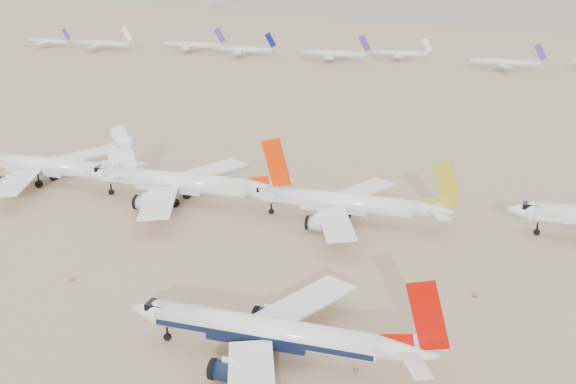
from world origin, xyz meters
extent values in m
plane|color=#846B4D|center=(0.00, 0.00, 0.00)|extent=(7000.00, 7000.00, 0.00)
cylinder|color=white|center=(11.15, 0.96, 4.48)|extent=(32.98, 3.90, 3.90)
cube|color=black|center=(11.15, 0.96, 4.00)|extent=(32.32, 3.96, 0.88)
sphere|color=white|center=(-5.34, 0.96, 4.48)|extent=(3.90, 3.90, 3.90)
cube|color=black|center=(-5.93, 0.96, 5.56)|extent=(2.73, 2.53, 0.97)
cone|color=white|center=(31.53, 0.96, 4.78)|extent=(8.25, 3.90, 3.90)
cube|color=white|center=(13.69, -10.61, 3.80)|extent=(12.74, 20.07, 0.61)
cube|color=white|center=(33.14, -2.83, 5.26)|extent=(5.24, 6.85, 0.23)
cylinder|color=black|center=(9.32, -7.14, 2.04)|extent=(4.58, 2.81, 2.81)
cube|color=white|center=(13.69, 12.53, 3.80)|extent=(12.74, 20.07, 0.61)
cube|color=white|center=(33.14, 4.75, 5.26)|extent=(5.24, 6.85, 0.23)
cylinder|color=black|center=(9.32, 9.07, 2.04)|extent=(4.58, 2.81, 2.81)
cube|color=#AE0801|center=(33.82, 0.96, 10.46)|extent=(6.25, 0.31, 10.30)
cylinder|color=black|center=(-4.37, 0.96, 0.58)|extent=(1.17, 0.49, 1.17)
cylinder|color=black|center=(12.52, -1.77, 0.82)|extent=(1.64, 0.97, 1.64)
cylinder|color=black|center=(12.52, 3.69, 0.82)|extent=(1.64, 0.97, 1.64)
sphere|color=white|center=(46.65, 64.13, 5.05)|extent=(4.39, 4.39, 4.39)
cube|color=black|center=(45.99, 64.13, 6.26)|extent=(3.08, 2.86, 1.10)
cylinder|color=black|center=(47.74, 64.13, 0.66)|extent=(1.32, 0.55, 1.32)
cylinder|color=white|center=(6.72, 58.82, 4.60)|extent=(32.93, 4.00, 4.00)
cube|color=silver|center=(6.72, 58.82, 4.10)|extent=(32.27, 4.06, 0.90)
sphere|color=white|center=(-9.75, 58.82, 4.60)|extent=(4.00, 4.00, 4.00)
cube|color=black|center=(-10.35, 58.82, 5.70)|extent=(2.80, 2.60, 1.00)
cone|color=white|center=(27.07, 58.82, 4.90)|extent=(8.23, 4.00, 4.00)
cube|color=white|center=(9.26, 47.22, 3.90)|extent=(12.72, 20.04, 0.62)
cube|color=white|center=(28.67, 55.02, 5.40)|extent=(5.23, 6.84, 0.24)
cylinder|color=silver|center=(4.89, 50.68, 2.10)|extent=(4.57, 2.88, 2.88)
cube|color=white|center=(9.26, 70.43, 3.90)|extent=(12.72, 20.04, 0.62)
cube|color=white|center=(28.67, 62.63, 5.40)|extent=(5.23, 6.84, 0.24)
cylinder|color=silver|center=(4.89, 66.97, 2.10)|extent=(4.57, 2.88, 2.88)
cube|color=gold|center=(29.36, 58.82, 10.61)|extent=(6.24, 0.32, 10.28)
cylinder|color=black|center=(-8.75, 58.82, 0.60)|extent=(1.20, 0.50, 1.20)
cylinder|color=black|center=(8.09, 56.02, 0.84)|extent=(1.68, 1.00, 1.68)
cylinder|color=black|center=(8.09, 61.63, 0.84)|extent=(1.68, 1.00, 1.68)
cylinder|color=white|center=(-32.94, 59.39, 5.16)|extent=(36.70, 4.49, 4.49)
cube|color=silver|center=(-32.94, 59.39, 4.60)|extent=(35.97, 4.55, 1.01)
sphere|color=white|center=(-51.29, 59.39, 5.16)|extent=(4.49, 4.49, 4.49)
cube|color=black|center=(-51.96, 59.39, 6.39)|extent=(3.14, 2.92, 1.12)
cone|color=white|center=(-10.25, 59.39, 5.50)|extent=(9.18, 4.49, 4.49)
cube|color=white|center=(-30.10, 46.45, 4.37)|extent=(14.18, 22.34, 0.69)
cube|color=white|center=(-8.47, 55.15, 6.06)|extent=(5.83, 7.62, 0.27)
cylinder|color=silver|center=(-34.98, 50.30, 2.35)|extent=(5.10, 3.23, 3.23)
cube|color=white|center=(-30.10, 72.34, 4.37)|extent=(14.18, 22.34, 0.69)
cube|color=white|center=(-8.47, 63.63, 6.06)|extent=(5.83, 7.62, 0.27)
cylinder|color=silver|center=(-34.98, 68.49, 2.35)|extent=(5.10, 3.23, 3.23)
cube|color=red|center=(-7.70, 59.39, 11.86)|extent=(6.96, 0.36, 11.46)
cylinder|color=black|center=(-50.17, 59.39, 0.67)|extent=(1.35, 0.56, 1.35)
cylinder|color=black|center=(-31.41, 56.25, 0.94)|extent=(1.88, 1.12, 1.88)
cylinder|color=black|center=(-31.41, 62.53, 0.94)|extent=(1.88, 1.12, 1.88)
cylinder|color=white|center=(-72.05, 61.84, 4.95)|extent=(35.94, 4.30, 4.30)
cube|color=silver|center=(-72.05, 61.84, 4.41)|extent=(35.22, 4.37, 0.97)
cone|color=white|center=(-49.84, 61.84, 5.27)|extent=(8.99, 4.30, 4.30)
cube|color=white|center=(-69.28, 49.20, 4.20)|extent=(13.88, 21.87, 0.67)
cube|color=white|center=(-48.09, 57.70, 5.81)|extent=(5.71, 7.46, 0.26)
cylinder|color=silver|center=(-74.05, 52.98, 2.26)|extent=(4.99, 3.10, 3.10)
cube|color=white|center=(-69.28, 74.47, 4.20)|extent=(13.88, 21.87, 0.67)
cube|color=white|center=(-48.09, 65.98, 5.81)|extent=(5.71, 7.46, 0.26)
cylinder|color=silver|center=(-74.05, 70.70, 2.26)|extent=(4.99, 3.10, 3.10)
cube|color=white|center=(-47.34, 61.84, 11.48)|extent=(6.81, 0.34, 11.22)
cylinder|color=white|center=(-47.09, 61.84, 12.87)|extent=(4.49, 2.79, 2.79)
cylinder|color=black|center=(-70.55, 58.82, 0.90)|extent=(1.81, 1.08, 1.81)
cylinder|color=black|center=(-70.55, 64.85, 0.90)|extent=(1.81, 1.08, 1.81)
cylinder|color=silver|center=(-253.64, 312.92, 3.90)|extent=(30.40, 3.00, 3.00)
cube|color=#4B2C82|center=(-239.33, 312.92, 8.98)|extent=(6.05, 0.30, 7.63)
cube|color=silver|center=(-253.64, 305.05, 3.45)|extent=(8.01, 14.00, 0.30)
cube|color=silver|center=(-253.64, 320.78, 3.45)|extent=(8.01, 14.00, 0.30)
cylinder|color=silver|center=(-211.39, 309.84, 4.30)|extent=(38.35, 3.79, 3.79)
cube|color=white|center=(-193.34, 309.84, 10.70)|extent=(7.64, 0.38, 9.62)
cube|color=silver|center=(-211.39, 299.91, 3.73)|extent=(10.10, 17.66, 0.38)
cube|color=silver|center=(-211.39, 319.77, 3.73)|extent=(10.10, 17.66, 0.38)
cylinder|color=silver|center=(-154.25, 320.57, 4.29)|extent=(38.32, 3.79, 3.79)
cube|color=#4B2C82|center=(-136.22, 320.57, 10.69)|extent=(7.63, 0.38, 9.61)
cube|color=silver|center=(-154.25, 310.65, 3.73)|extent=(10.09, 17.64, 0.38)
cube|color=silver|center=(-154.25, 330.49, 3.73)|extent=(10.09, 17.64, 0.38)
cylinder|color=silver|center=(-116.84, 310.04, 4.17)|extent=(35.74, 3.53, 3.53)
cube|color=navy|center=(-100.02, 310.04, 10.14)|extent=(7.12, 0.35, 8.97)
cube|color=silver|center=(-116.84, 300.79, 3.64)|extent=(9.42, 16.45, 0.35)
cube|color=silver|center=(-116.84, 319.29, 3.64)|extent=(9.42, 16.45, 0.35)
cylinder|color=silver|center=(-61.89, 307.15, 4.25)|extent=(37.47, 3.70, 3.70)
cube|color=#4B2C82|center=(-44.26, 307.15, 10.51)|extent=(7.46, 0.37, 9.40)
cube|color=silver|center=(-61.89, 297.45, 3.70)|extent=(9.87, 17.25, 0.37)
cube|color=silver|center=(-61.89, 316.85, 3.70)|extent=(9.87, 17.25, 0.37)
cylinder|color=silver|center=(-27.29, 322.30, 3.95)|extent=(31.38, 3.10, 3.10)
cube|color=white|center=(-12.52, 322.30, 9.19)|extent=(6.25, 0.31, 7.87)
cube|color=silver|center=(-27.29, 314.18, 3.49)|extent=(8.27, 14.44, 0.31)
cube|color=silver|center=(-27.29, 330.42, 3.49)|extent=(8.27, 14.44, 0.31)
cylinder|color=silver|center=(30.34, 302.03, 4.13)|extent=(34.93, 3.45, 3.45)
cube|color=#4B2C82|center=(46.77, 302.03, 9.96)|extent=(6.96, 0.35, 8.76)
cube|color=silver|center=(30.34, 292.99, 3.61)|extent=(9.20, 16.08, 0.35)
cube|color=silver|center=(30.34, 311.07, 3.61)|extent=(9.20, 16.08, 0.35)
ellipsoid|color=brown|center=(-30.40, 14.40, 0.29)|extent=(0.98, 0.98, 0.54)
ellipsoid|color=brown|center=(24.40, 1.60, 0.25)|extent=(0.84, 0.84, 0.46)
ellipsoid|color=brown|center=(38.10, 30.90, 0.29)|extent=(0.98, 0.98, 0.54)
camera|label=1|loc=(43.38, -84.23, 54.51)|focal=45.00mm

